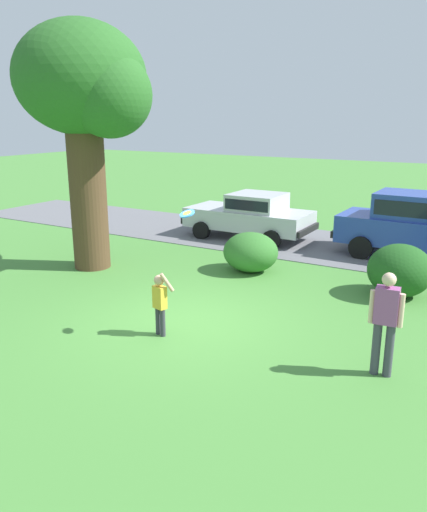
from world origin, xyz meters
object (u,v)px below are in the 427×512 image
oak_tree_large (87,92)px  adult_onlooker (385,318)px  child_thrower (160,300)px  frisbee (187,214)px  parked_suv (420,222)px  parked_sedan (251,214)px

oak_tree_large → adult_onlooker: bearing=-15.5°
child_thrower → adult_onlooker: bearing=7.7°
oak_tree_large → frisbee: bearing=-29.0°
child_thrower → frisbee: 1.75m
child_thrower → frisbee: size_ratio=4.40×
oak_tree_large → parked_suv: size_ratio=1.36×
oak_tree_large → adult_onlooker: oak_tree_large is taller
oak_tree_large → child_thrower: (4.21, -2.83, -3.93)m
parked_suv → frisbee: (-2.79, -8.02, 1.31)m
child_thrower → oak_tree_large: bearing=146.1°
oak_tree_large → parked_suv: 9.91m
child_thrower → frisbee: (0.50, 0.22, 1.67)m
oak_tree_large → child_thrower: size_ratio=4.99×
oak_tree_large → child_thrower: 6.42m
child_thrower → parked_sedan: bearing=104.3°
parked_sedan → adult_onlooker: adult_onlooker is taller
oak_tree_large → adult_onlooker: (8.22, -2.29, -3.66)m
parked_sedan → child_thrower: size_ratio=3.43×
parked_sedan → adult_onlooker: bearing=-51.0°
parked_sedan → adult_onlooker: size_ratio=2.54×
frisbee → oak_tree_large: bearing=151.0°
parked_sedan → child_thrower: 8.29m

